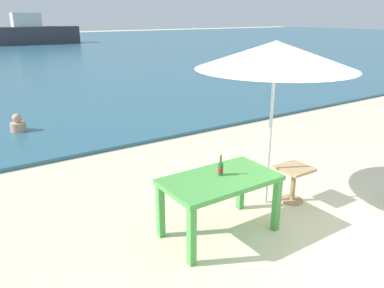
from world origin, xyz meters
name	(u,v)px	position (x,y,z in m)	size (l,w,h in m)	color
ground_plane	(383,252)	(0.00, 0.00, 0.00)	(120.00, 120.00, 0.00)	beige
picnic_table_green	(220,186)	(-1.33, 1.40, 0.65)	(1.40, 0.80, 0.76)	#4C9E47
beer_bottle_amber	(221,168)	(-1.28, 1.46, 0.85)	(0.07, 0.07, 0.26)	#2D662D
patio_umbrella	(276,55)	(-0.26, 1.66, 2.12)	(2.10, 2.10, 2.30)	silver
side_table_wood	(294,179)	(0.09, 1.48, 0.35)	(0.44, 0.44, 0.54)	tan
swimmer_person	(18,124)	(-2.61, 7.22, 0.24)	(0.34, 0.34, 0.41)	tan
boat_tanker	(34,33)	(3.83, 34.74, 1.03)	(7.24, 1.98, 2.63)	#38383F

